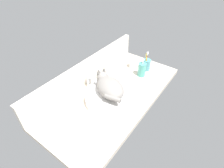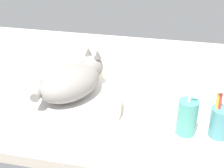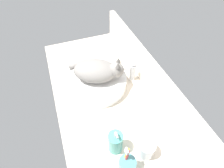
# 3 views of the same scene
# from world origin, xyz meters

# --- Properties ---
(ground_plane) EXTENTS (1.21, 0.57, 0.04)m
(ground_plane) POSITION_xyz_m (0.00, 0.00, -0.02)
(ground_plane) COLOR beige
(backsplash_panel) EXTENTS (1.21, 0.04, 0.19)m
(backsplash_panel) POSITION_xyz_m (0.00, 0.27, 0.10)
(backsplash_panel) COLOR silver
(backsplash_panel) RESTS_ON ground_plane
(sink_basin) EXTENTS (0.36, 0.36, 0.07)m
(sink_basin) POSITION_xyz_m (-0.08, -0.02, 0.03)
(sink_basin) COLOR white
(sink_basin) RESTS_ON ground_plane
(cat) EXTENTS (0.26, 0.30, 0.14)m
(cat) POSITION_xyz_m (-0.08, -0.01, 0.13)
(cat) COLOR gray
(cat) RESTS_ON sink_basin
(faucet) EXTENTS (0.04, 0.12, 0.14)m
(faucet) POSITION_xyz_m (-0.06, 0.19, 0.07)
(faucet) COLOR silver
(faucet) RESTS_ON ground_plane
(soap_dispenser) EXTENTS (0.07, 0.07, 0.16)m
(soap_dispenser) POSITION_xyz_m (0.33, -0.06, 0.06)
(soap_dispenser) COLOR teal
(soap_dispenser) RESTS_ON ground_plane
(toothbrush_cup) EXTENTS (0.07, 0.07, 0.19)m
(toothbrush_cup) POSITION_xyz_m (0.44, -0.05, 0.05)
(toothbrush_cup) COLOR teal
(toothbrush_cup) RESTS_ON ground_plane
(water_glass) EXTENTS (0.08, 0.08, 0.09)m
(water_glass) POSITION_xyz_m (0.40, 0.06, 0.04)
(water_glass) COLOR white
(water_glass) RESTS_ON ground_plane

